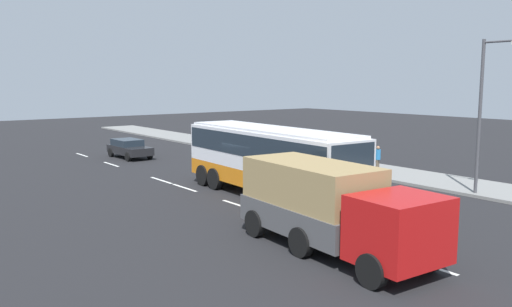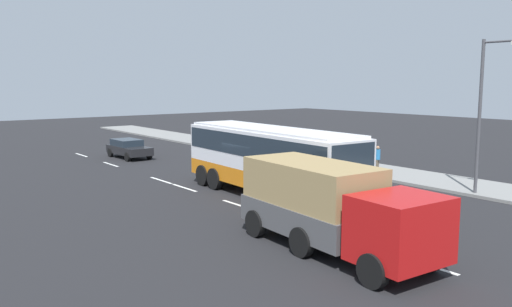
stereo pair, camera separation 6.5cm
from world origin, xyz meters
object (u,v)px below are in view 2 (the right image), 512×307
Objects in this scene: coach_bus at (269,154)px; pedestrian_near_curb at (377,157)px; cargo_truck at (331,205)px; car_black_sedan at (129,148)px; street_lamp at (484,106)px.

coach_bus is 6.92× the size of pedestrian_near_curb.
cargo_truck reaches higher than car_black_sedan.
cargo_truck is 23.80m from car_black_sedan.
cargo_truck is (7.32, -3.43, -0.55)m from coach_bus.
pedestrian_near_curb is at bearing 174.02° from street_lamp.
street_lamp is at bearing 100.35° from cargo_truck.
pedestrian_near_curb reaches higher than car_black_sedan.
coach_bus is 8.11m from cargo_truck.
coach_bus is 1.51× the size of street_lamp.
car_black_sedan is at bearing -160.41° from street_lamp.
street_lamp is at bearing 17.84° from car_black_sedan.
street_lamp is (6.70, -0.70, 3.26)m from pedestrian_near_curb.
coach_bus reaches higher than cargo_truck.
street_lamp is at bearing 158.63° from pedestrian_near_curb.
coach_bus is at bearing 78.79° from pedestrian_near_curb.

